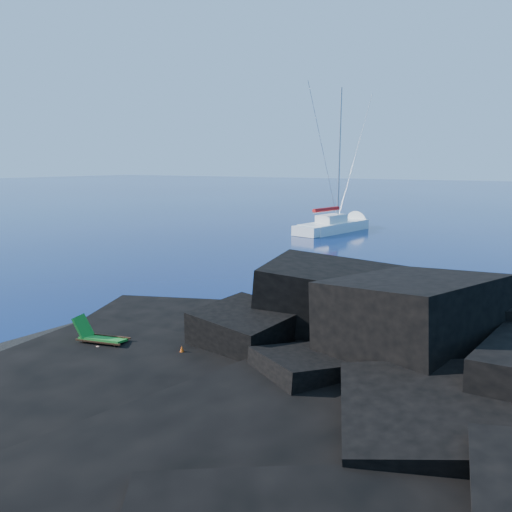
# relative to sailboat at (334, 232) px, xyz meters

# --- Properties ---
(ground) EXTENTS (400.00, 400.00, 0.00)m
(ground) POSITION_rel_sailboat_xyz_m (2.29, -35.53, 0.00)
(ground) COLOR #030430
(ground) RESTS_ON ground
(headland) EXTENTS (24.00, 24.00, 3.60)m
(headland) POSITION_rel_sailboat_xyz_m (15.29, -32.53, 0.00)
(headland) COLOR black
(headland) RESTS_ON ground
(beach) EXTENTS (9.08, 6.86, 0.70)m
(beach) POSITION_rel_sailboat_xyz_m (6.79, -35.03, 0.00)
(beach) COLOR black
(beach) RESTS_ON ground
(surf_foam) EXTENTS (10.00, 8.00, 0.06)m
(surf_foam) POSITION_rel_sailboat_xyz_m (7.29, -30.53, 0.00)
(surf_foam) COLOR white
(surf_foam) RESTS_ON ground
(sailboat) EXTENTS (5.27, 13.72, 14.08)m
(sailboat) POSITION_rel_sailboat_xyz_m (0.00, 0.00, 0.00)
(sailboat) COLOR white
(sailboat) RESTS_ON ground
(deck_chair) EXTENTS (1.96, 1.22, 1.25)m
(deck_chair) POSITION_rel_sailboat_xyz_m (6.07, -35.18, 0.98)
(deck_chair) COLOR #1B7A24
(deck_chair) RESTS_ON beach
(towel) EXTENTS (1.94, 1.30, 0.05)m
(towel) POSITION_rel_sailboat_xyz_m (5.78, -35.73, 0.37)
(towel) COLOR white
(towel) RESTS_ON beach
(sunbather) EXTENTS (1.75, 0.93, 0.26)m
(sunbather) POSITION_rel_sailboat_xyz_m (5.78, -35.73, 0.53)
(sunbather) COLOR tan
(sunbather) RESTS_ON towel
(marker_cone) EXTENTS (0.36, 0.36, 0.49)m
(marker_cone) POSITION_rel_sailboat_xyz_m (9.01, -34.46, 0.59)
(marker_cone) COLOR #FF530D
(marker_cone) RESTS_ON beach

